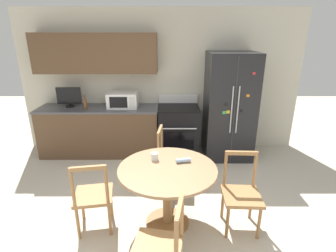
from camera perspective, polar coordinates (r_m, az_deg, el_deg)
The scene contains 15 objects.
ground_plane at distance 3.16m, azimuth -2.77°, elevation -23.94°, with size 14.00×14.00×0.00m, color beige.
back_wall at distance 4.95m, azimuth -5.23°, elevation 11.08°, with size 5.20×0.44×2.60m.
kitchen_counter at distance 5.05m, azimuth -14.51°, elevation -0.98°, with size 2.17×0.64×0.90m.
refrigerator at distance 4.79m, azimuth 13.16°, elevation 4.14°, with size 0.83×0.77×1.88m.
oven_range at distance 4.86m, azimuth 2.25°, elevation -0.92°, with size 0.72×0.68×1.08m.
microwave at distance 4.81m, azimuth -9.81°, elevation 5.65°, with size 0.53×0.38×0.27m.
countertop_tv at distance 5.08m, azimuth -20.77°, elevation 6.06°, with size 0.43×0.16×0.36m.
counter_bottle at distance 4.85m, azimuth -17.57°, elevation 4.60°, with size 0.07×0.07×0.24m.
dining_table at distance 3.05m, azimuth -0.13°, elevation -11.75°, with size 1.12×1.12×0.75m.
dining_chair_left at distance 3.17m, azimuth -15.96°, elevation -14.52°, with size 0.48×0.48×0.90m.
dining_chair_right at distance 3.20m, azimuth 15.61°, elevation -14.13°, with size 0.44×0.44×0.90m.
dining_chair_near at distance 2.48m, azimuth -1.70°, elevation -25.12°, with size 0.49×0.49×0.90m.
dining_chair_far at distance 3.86m, azimuth 0.63°, elevation -7.17°, with size 0.46×0.46×0.90m.
candle_glass at distance 3.13m, azimuth -2.95°, elevation -6.74°, with size 0.09×0.09×0.09m.
folded_napkin at distance 3.08m, azimuth 3.31°, elevation -7.48°, with size 0.18×0.09×0.05m.
Camera 1 is at (0.14, -2.28, 2.18)m, focal length 28.00 mm.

